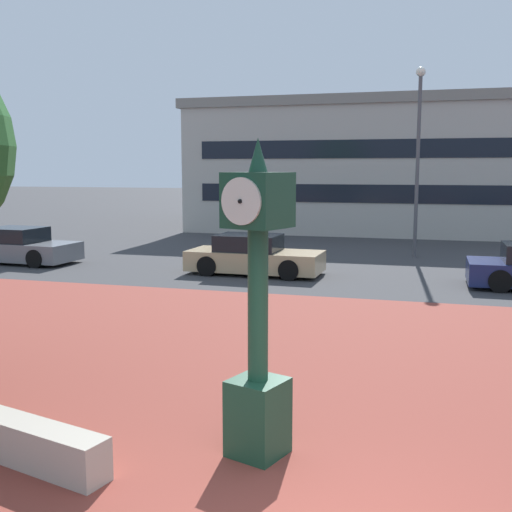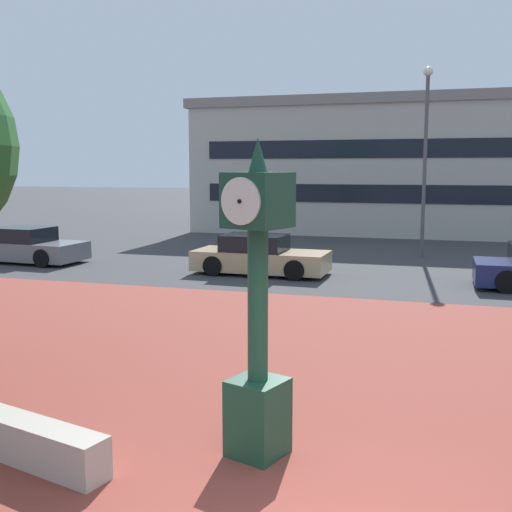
# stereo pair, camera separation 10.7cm
# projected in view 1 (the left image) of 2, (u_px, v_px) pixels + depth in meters

# --- Properties ---
(plaza_brick_paving) EXTENTS (44.00, 15.39, 0.01)m
(plaza_brick_paving) POSITION_uv_depth(u_px,v_px,m) (372.00, 413.00, 8.65)
(plaza_brick_paving) COLOR brown
(plaza_brick_paving) RESTS_ON ground
(planter_wall) EXTENTS (3.20, 1.18, 0.50)m
(planter_wall) POSITION_uv_depth(u_px,v_px,m) (1.00, 434.00, 7.37)
(planter_wall) COLOR #ADA393
(planter_wall) RESTS_ON ground
(street_clock) EXTENTS (0.79, 0.81, 3.73)m
(street_clock) POSITION_uv_depth(u_px,v_px,m) (258.00, 317.00, 7.16)
(street_clock) COLOR #19422D
(street_clock) RESTS_ON ground
(car_street_near) EXTENTS (4.38, 1.96, 1.28)m
(car_street_near) POSITION_uv_depth(u_px,v_px,m) (254.00, 257.00, 20.05)
(car_street_near) COLOR tan
(car_street_near) RESTS_ON ground
(car_street_distant) EXTENTS (4.20, 2.10, 1.28)m
(car_street_distant) POSITION_uv_depth(u_px,v_px,m) (20.00, 247.00, 22.48)
(car_street_distant) COLOR slate
(car_street_distant) RESTS_ON ground
(civic_building) EXTENTS (23.66, 13.16, 7.04)m
(civic_building) POSITION_uv_depth(u_px,v_px,m) (411.00, 167.00, 35.84)
(civic_building) COLOR #B2ADA3
(civic_building) RESTS_ON ground
(street_lamp_post) EXTENTS (0.36, 0.36, 7.14)m
(street_lamp_post) POSITION_uv_depth(u_px,v_px,m) (418.00, 144.00, 23.32)
(street_lamp_post) COLOR #4C4C51
(street_lamp_post) RESTS_ON ground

